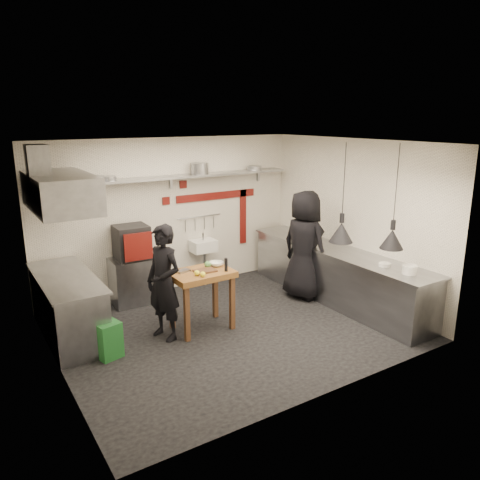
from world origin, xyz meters
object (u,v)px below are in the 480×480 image
combi_oven (132,242)px  green_bin (108,340)px  chef_left (164,283)px  chef_right (304,245)px  oven_stand (131,281)px  prep_table (202,300)px

combi_oven → green_bin: combi_oven is taller
chef_left → chef_right: bearing=74.5°
oven_stand → combi_oven: bearing=-40.9°
green_bin → prep_table: 1.50m
oven_stand → combi_oven: 0.69m
green_bin → chef_right: bearing=4.4°
combi_oven → chef_left: size_ratio=0.34×
combi_oven → prep_table: bearing=-69.7°
prep_table → green_bin: bearing=-177.2°
oven_stand → prep_table: 1.67m
prep_table → combi_oven: bearing=107.3°
green_bin → chef_right: size_ratio=0.26×
combi_oven → chef_left: (-0.08, -1.51, -0.24)m
oven_stand → chef_right: chef_right is taller
green_bin → oven_stand: bearing=60.9°
green_bin → prep_table: prep_table is taller
oven_stand → green_bin: bearing=-117.2°
prep_table → chef_right: 2.20m
prep_table → chef_left: (-0.59, 0.03, 0.39)m
prep_table → chef_right: (2.14, 0.18, 0.51)m
oven_stand → chef_left: (-0.04, -1.55, 0.45)m
oven_stand → chef_right: size_ratio=0.41×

